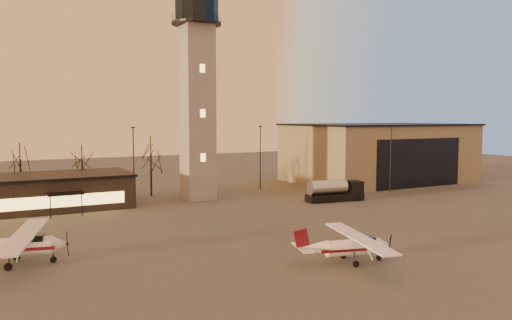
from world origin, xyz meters
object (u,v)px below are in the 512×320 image
Objects in this scene: control_tower at (197,82)px; hangar at (378,152)px; cessna_rear at (19,250)px; fuel_truck at (335,193)px; cessna_front at (355,250)px; terminal at (25,193)px.

hangar is at bearing 6.31° from control_tower.
cessna_rear is 1.53× the size of fuel_truck.
control_tower reaches higher than cessna_rear.
cessna_front is at bearing -12.31° from cessna_rear.
hangar is 52.85m from cessna_front.
fuel_truck is at bearing -144.71° from hangar.
cessna_rear is at bearing -135.96° from control_tower.
terminal is at bearing 135.32° from cessna_front.
hangar is 2.85× the size of cessna_front.
cessna_front is (-0.04, -34.45, -15.31)m from control_tower.
control_tower is 3.94× the size of fuel_truck.
cessna_front is 26.29m from cessna_rear.
terminal is 2.01× the size of cessna_rear.
cessna_rear is 41.60m from fuel_truck.
control_tower is 24.26m from fuel_truck.
terminal is at bearing 100.01° from cessna_rear.
terminal is 39.88m from fuel_truck.
control_tower is at bearing 104.18° from cessna_front.
hangar reaches higher than cessna_rear.
control_tower is at bearing -5.15° from terminal.
cessna_front is at bearing -58.93° from terminal.
cessna_rear is at bearing -154.81° from fuel_truck.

